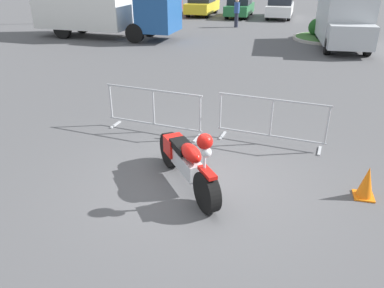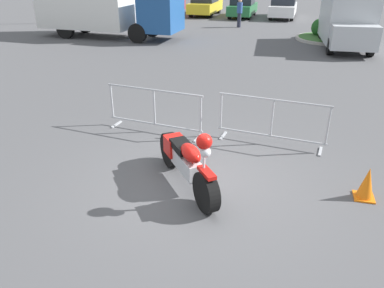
% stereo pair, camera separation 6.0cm
% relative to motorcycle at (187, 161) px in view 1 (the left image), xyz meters
% --- Properties ---
extents(ground_plane, '(120.00, 120.00, 0.00)m').
position_rel_motorcycle_xyz_m(ground_plane, '(0.20, 0.17, -0.51)').
color(ground_plane, '#4C4C4F').
extents(motorcycle, '(1.60, 1.98, 1.33)m').
position_rel_motorcycle_xyz_m(motorcycle, '(0.00, 0.00, 0.00)').
color(motorcycle, black).
rests_on(motorcycle, ground).
extents(crowd_barrier_near, '(2.43, 0.73, 1.07)m').
position_rel_motorcycle_xyz_m(crowd_barrier_near, '(-1.37, 2.14, 0.05)').
color(crowd_barrier_near, '#9EA0A5').
rests_on(crowd_barrier_near, ground).
extents(crowd_barrier_far, '(2.43, 0.73, 1.07)m').
position_rel_motorcycle_xyz_m(crowd_barrier_far, '(1.37, 2.14, 0.05)').
color(crowd_barrier_far, '#9EA0A5').
rests_on(crowd_barrier_far, ground).
extents(box_truck, '(7.81, 2.64, 2.98)m').
position_rel_motorcycle_xyz_m(box_truck, '(-8.36, 13.52, 1.13)').
color(box_truck, silver).
rests_on(box_truck, ground).
extents(delivery_van, '(2.23, 5.10, 2.31)m').
position_rel_motorcycle_xyz_m(delivery_van, '(4.04, 13.90, 0.73)').
color(delivery_van, '#B2B7BC').
rests_on(delivery_van, ground).
extents(parked_car_silver, '(1.97, 4.52, 1.51)m').
position_rel_motorcycle_xyz_m(parked_car_silver, '(-10.91, 24.02, 0.26)').
color(parked_car_silver, '#B7BABF').
rests_on(parked_car_silver, ground).
extents(parked_car_red, '(1.86, 4.26, 1.43)m').
position_rel_motorcycle_xyz_m(parked_car_red, '(-7.98, 23.53, 0.21)').
color(parked_car_red, '#B21E19').
rests_on(parked_car_red, ground).
extents(parked_car_yellow, '(1.93, 4.42, 1.48)m').
position_rel_motorcycle_xyz_m(parked_car_yellow, '(-5.05, 24.08, 0.24)').
color(parked_car_yellow, yellow).
rests_on(parked_car_yellow, ground).
extents(parked_car_green, '(1.81, 4.15, 1.39)m').
position_rel_motorcycle_xyz_m(parked_car_green, '(-2.11, 23.65, 0.20)').
color(parked_car_green, '#236B38').
rests_on(parked_car_green, ground).
extents(parked_car_white, '(1.91, 4.38, 1.47)m').
position_rel_motorcycle_xyz_m(parked_car_white, '(0.82, 23.88, 0.23)').
color(parked_car_white, white).
rests_on(parked_car_white, ground).
extents(pedestrian, '(0.45, 0.45, 1.69)m').
position_rel_motorcycle_xyz_m(pedestrian, '(-1.68, 18.79, 0.41)').
color(pedestrian, '#262838').
rests_on(pedestrian, ground).
extents(planter_island, '(3.38, 3.38, 1.15)m').
position_rel_motorcycle_xyz_m(planter_island, '(3.66, 15.67, -0.13)').
color(planter_island, '#ADA89E').
rests_on(planter_island, ground).
extents(traffic_cone, '(0.34, 0.34, 0.59)m').
position_rel_motorcycle_xyz_m(traffic_cone, '(3.10, 0.37, -0.22)').
color(traffic_cone, orange).
rests_on(traffic_cone, ground).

